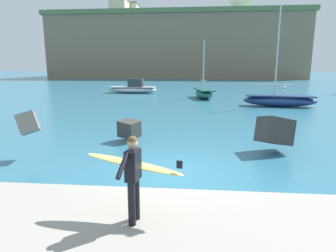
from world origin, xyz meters
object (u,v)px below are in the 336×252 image
at_px(boat_near_left, 133,88).
at_px(boat_near_centre, 204,93).
at_px(radar_dome, 241,0).
at_px(station_building_central, 126,11).
at_px(mooring_buoy_inner, 285,87).
at_px(station_building_west, 120,8).
at_px(surfer_with_board, 134,171).
at_px(boat_mid_left, 279,100).

relative_size(boat_near_left, boat_near_centre, 1.05).
relative_size(radar_dome, station_building_central, 1.44).
height_order(mooring_buoy_inner, radar_dome, radar_dome).
bearing_deg(station_building_west, boat_near_left, -74.28).
xyz_separation_m(boat_near_left, station_building_west, (-15.02, 53.37, 20.20)).
relative_size(boat_near_centre, station_building_west, 0.81).
bearing_deg(radar_dome, boat_near_centre, -100.69).
xyz_separation_m(boat_near_centre, station_building_west, (-23.92, 59.03, 20.23)).
height_order(boat_near_centre, station_building_west, station_building_west).
distance_m(surfer_with_board, station_building_central, 95.69).
relative_size(boat_near_centre, radar_dome, 0.54).
bearing_deg(surfer_with_board, radar_dome, 80.86).
height_order(surfer_with_board, mooring_buoy_inner, surfer_with_board).
bearing_deg(boat_near_centre, boat_mid_left, -43.68).
xyz_separation_m(surfer_with_board, boat_mid_left, (8.38, 19.84, -0.73)).
bearing_deg(surfer_with_board, station_building_central, 103.13).
bearing_deg(mooring_buoy_inner, station_building_central, 125.59).
bearing_deg(station_building_central, boat_near_centre, -70.31).
xyz_separation_m(boat_near_left, boat_near_centre, (8.89, -5.67, -0.04)).
bearing_deg(station_building_central, radar_dome, 9.62).
xyz_separation_m(radar_dome, station_building_central, (-36.96, -6.26, -4.09)).
height_order(boat_near_centre, station_building_central, station_building_central).
xyz_separation_m(boat_near_centre, station_building_central, (-23.42, 65.43, 20.31)).
relative_size(boat_near_left, station_building_central, 0.81).
bearing_deg(boat_near_left, station_building_west, 105.72).
height_order(station_building_west, station_building_central, station_building_central).
bearing_deg(boat_mid_left, station_building_central, 112.56).
bearing_deg(boat_mid_left, mooring_buoy_inner, 72.44).
bearing_deg(radar_dome, mooring_buoy_inner, -90.75).
bearing_deg(boat_near_centre, mooring_buoy_inner, 49.18).
height_order(boat_near_centre, mooring_buoy_inner, boat_near_centre).
bearing_deg(boat_near_left, boat_near_centre, -32.50).
distance_m(boat_near_left, boat_mid_left, 19.07).
bearing_deg(radar_dome, station_building_west, -161.33).
relative_size(boat_near_left, radar_dome, 0.57).
height_order(boat_near_centre, radar_dome, radar_dome).
distance_m(boat_near_centre, station_building_central, 72.40).
bearing_deg(station_building_central, station_building_west, -94.44).
bearing_deg(boat_mid_left, station_building_west, 114.89).
relative_size(surfer_with_board, mooring_buoy_inner, 4.82).
height_order(mooring_buoy_inner, station_building_west, station_building_west).
distance_m(boat_near_left, station_building_central, 64.76).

